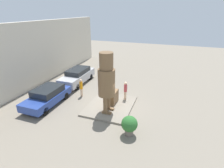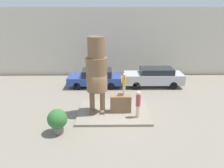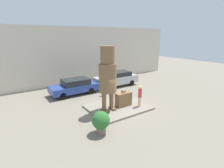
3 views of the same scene
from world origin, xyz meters
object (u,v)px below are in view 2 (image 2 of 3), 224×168
object	(u,v)px
statue_figure	(97,70)
planter_pot	(57,120)
parked_car_silver	(154,77)
worker_hivis	(124,83)
tourist	(138,103)
giant_suitcase	(121,103)
parked_car_blue	(95,78)

from	to	relation	value
statue_figure	planter_pot	world-z (taller)	statue_figure
planter_pot	parked_car_silver	bearing A→B (deg)	49.02
parked_car_silver	worker_hivis	size ratio (longest dim) A/B	2.88
tourist	worker_hivis	bearing A→B (deg)	97.84
statue_figure	worker_hivis	bearing A→B (deg)	60.05
giant_suitcase	parked_car_blue	bearing A→B (deg)	109.85
parked_car_silver	parked_car_blue	bearing A→B (deg)	-0.22
giant_suitcase	statue_figure	bearing A→B (deg)	179.55
statue_figure	parked_car_blue	bearing A→B (deg)	94.78
parked_car_blue	planter_pot	world-z (taller)	parked_car_blue
worker_hivis	statue_figure	bearing A→B (deg)	-119.95
tourist	worker_hivis	distance (m)	3.97
tourist	parked_car_blue	world-z (taller)	tourist
statue_figure	tourist	bearing A→B (deg)	-18.24
parked_car_silver	planter_pot	xyz separation A→B (m)	(-6.32, -7.28, -0.09)
giant_suitcase	parked_car_silver	world-z (taller)	parked_car_silver
parked_car_blue	planter_pot	xyz separation A→B (m)	(-1.49, -7.29, -0.01)
giant_suitcase	worker_hivis	world-z (taller)	worker_hivis
worker_hivis	parked_car_silver	bearing A→B (deg)	36.08
statue_figure	giant_suitcase	xyz separation A→B (m)	(1.41, -0.01, -2.12)
statue_figure	parked_car_silver	distance (m)	6.98
parked_car_blue	planter_pot	distance (m)	7.44
statue_figure	giant_suitcase	size ratio (longest dim) A/B	3.58
statue_figure	worker_hivis	xyz separation A→B (m)	(1.82, 3.16, -1.88)
parked_car_blue	giant_suitcase	bearing A→B (deg)	109.85
giant_suitcase	planter_pot	size ratio (longest dim) A/B	0.96
tourist	parked_car_silver	distance (m)	6.18
parked_car_silver	planter_pot	bearing A→B (deg)	49.02
statue_figure	parked_car_blue	xyz separation A→B (m)	(-0.42, 5.06, -2.02)
parked_car_blue	parked_car_silver	bearing A→B (deg)	179.78
statue_figure	tourist	distance (m)	3.05
giant_suitcase	parked_car_blue	world-z (taller)	parked_car_blue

